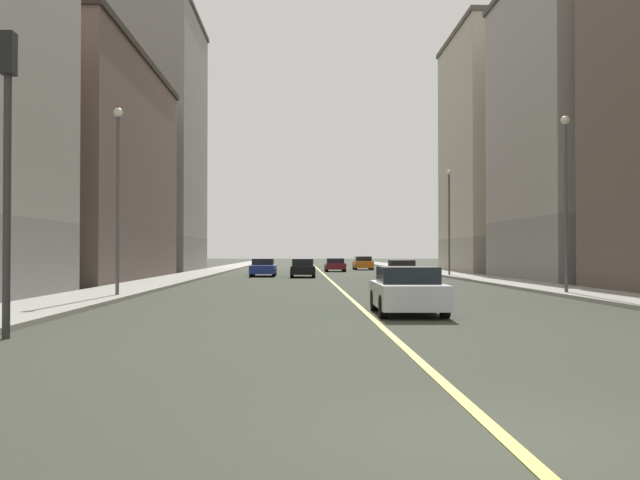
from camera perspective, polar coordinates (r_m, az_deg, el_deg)
The scene contains 18 objects.
ground_plane at distance 7.19m, azimuth 14.88°, elevation -15.40°, with size 400.00×400.00×0.00m, color #33372B.
sidewalk_left at distance 56.99m, azimuth 10.58°, elevation -2.71°, with size 3.20×168.00×0.15m, color #9E9B93.
sidewalk_right at distance 56.29m, azimuth -9.92°, elevation -2.74°, with size 3.20×168.00×0.15m, color #9E9B93.
lane_center_stripe at distance 55.74m, azimuth 0.39°, elevation -2.84°, with size 0.16×154.00×0.01m, color #E5D14C.
building_left_mid at distance 48.95m, azimuth 20.84°, elevation 8.44°, with size 10.02×14.90×19.51m.
building_left_far at distance 66.09m, azimuth 14.74°, elevation 6.76°, with size 10.02×14.46×21.33m.
building_right_midblock at distance 48.19m, azimuth -19.30°, elevation 5.40°, with size 10.02×22.08×14.22m.
building_right_distant at distance 69.95m, azimuth -13.75°, elevation 7.57°, with size 10.02×15.63×24.34m.
traffic_light_right_near at distance 16.41m, azimuth -23.70°, elevation 7.23°, with size 0.40×0.32×6.41m.
street_lamp_left_near at distance 31.43m, azimuth 18.99°, elevation 4.13°, with size 0.36×0.36×7.32m.
street_lamp_right_near at distance 29.06m, azimuth -15.82°, elevation 4.50°, with size 0.36×0.36×7.30m.
street_lamp_left_far at distance 53.65m, azimuth 10.25°, elevation 2.22°, with size 0.36×0.36×7.75m.
car_orange at distance 74.22m, azimuth 3.44°, elevation -1.86°, with size 1.94×4.10×1.38m.
car_blue at distance 54.01m, azimuth -4.54°, elevation -2.22°, with size 1.91×4.58×1.32m.
car_maroon at distance 67.38m, azimuth 1.21°, elevation -2.01°, with size 1.92×4.04×1.24m.
car_black at distance 51.96m, azimuth -1.39°, elevation -2.26°, with size 1.79×4.15×1.33m.
car_red at distance 48.35m, azimuth 6.55°, elevation -2.38°, with size 1.88×4.23×1.28m.
car_silver at distance 20.95m, azimuth 6.98°, elevation -4.04°, with size 1.94×4.20×1.38m.
Camera 1 is at (-1.97, -6.68, 1.79)m, focal length 40.14 mm.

